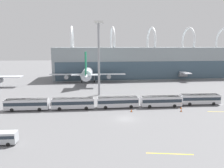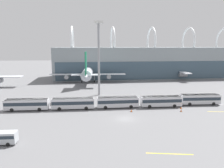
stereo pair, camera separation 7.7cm
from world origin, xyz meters
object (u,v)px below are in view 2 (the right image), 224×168
object	(u,v)px
airliner_at_gate_far	(88,72)
airliner_parked_remote	(179,68)
shuttle_bus_1	(73,103)
traffic_cone_0	(131,111)
service_van_foreground	(0,137)
traffic_cone_1	(181,108)
traffic_cone_2	(181,110)
shuttle_bus_4	(200,99)
shuttle_bus_0	(27,104)
floodlight_mast	(99,48)
shuttle_bus_2	(118,101)
shuttle_bus_3	(161,101)

from	to	relation	value
airliner_at_gate_far	airliner_parked_remote	world-z (taller)	airliner_at_gate_far
airliner_at_gate_far	shuttle_bus_1	world-z (taller)	airliner_at_gate_far
traffic_cone_0	airliner_at_gate_far	bearing A→B (deg)	102.65
service_van_foreground	traffic_cone_1	world-z (taller)	service_van_foreground
shuttle_bus_1	traffic_cone_2	bearing A→B (deg)	-9.60
shuttle_bus_4	traffic_cone_0	distance (m)	22.45
shuttle_bus_1	shuttle_bus_4	xyz separation A→B (m)	(37.41, 0.43, 0.00)
shuttle_bus_0	traffic_cone_0	distance (m)	28.45
shuttle_bus_1	traffic_cone_1	bearing A→B (deg)	-4.46
shuttle_bus_1	traffic_cone_0	world-z (taller)	shuttle_bus_1
airliner_at_gate_far	airliner_parked_remote	xyz separation A→B (m)	(49.91, 9.91, 0.20)
floodlight_mast	airliner_parked_remote	bearing A→B (deg)	39.08
shuttle_bus_0	shuttle_bus_1	xyz separation A→B (m)	(12.47, -0.38, 0.00)
shuttle_bus_0	floodlight_mast	world-z (taller)	floodlight_mast
airliner_at_gate_far	shuttle_bus_0	xyz separation A→B (m)	(-17.02, -44.15, -3.11)
shuttle_bus_0	traffic_cone_1	distance (m)	42.56
shuttle_bus_1	traffic_cone_0	distance (m)	16.22
shuttle_bus_0	traffic_cone_2	bearing A→B (deg)	-6.14
shuttle_bus_4	floodlight_mast	bearing A→B (deg)	153.88
traffic_cone_0	traffic_cone_1	bearing A→B (deg)	4.45
traffic_cone_0	traffic_cone_2	size ratio (longest dim) A/B	1.11
shuttle_bus_0	floodlight_mast	bearing A→B (deg)	41.00
service_van_foreground	traffic_cone_2	bearing A→B (deg)	22.59
shuttle_bus_0	airliner_parked_remote	bearing A→B (deg)	41.34
traffic_cone_1	traffic_cone_0	bearing A→B (deg)	-175.55
shuttle_bus_2	floodlight_mast	distance (m)	22.97
shuttle_bus_4	traffic_cone_0	xyz separation A→B (m)	(-21.87, -4.84, -1.47)
traffic_cone_1	shuttle_bus_2	bearing A→B (deg)	169.44
traffic_cone_1	traffic_cone_2	distance (m)	2.76
shuttle_bus_2	shuttle_bus_1	bearing A→B (deg)	179.67
shuttle_bus_0	shuttle_bus_2	bearing A→B (deg)	1.43
traffic_cone_1	service_van_foreground	bearing A→B (deg)	-157.22
airliner_at_gate_far	floodlight_mast	xyz separation A→B (m)	(3.68, -27.63, 11.82)
shuttle_bus_0	service_van_foreground	bearing A→B (deg)	-85.55
airliner_at_gate_far	traffic_cone_1	xyz separation A→B (m)	(25.36, -47.82, -4.62)
shuttle_bus_0	traffic_cone_0	bearing A→B (deg)	-7.30
airliner_at_gate_far	shuttle_bus_3	size ratio (longest dim) A/B	3.06
shuttle_bus_2	service_van_foreground	size ratio (longest dim) A/B	1.99
shuttle_bus_3	service_van_foreground	bearing A→B (deg)	-149.77
airliner_parked_remote	service_van_foreground	distance (m)	100.25
shuttle_bus_4	service_van_foreground	size ratio (longest dim) A/B	2.01
airliner_parked_remote	traffic_cone_1	bearing A→B (deg)	-109.39
shuttle_bus_3	airliner_parked_remote	bearing A→B (deg)	63.23
traffic_cone_0	traffic_cone_2	distance (m)	13.35
airliner_parked_remote	shuttle_bus_0	world-z (taller)	airliner_parked_remote
shuttle_bus_0	shuttle_bus_3	size ratio (longest dim) A/B	1.00
shuttle_bus_0	shuttle_bus_4	size ratio (longest dim) A/B	1.00
shuttle_bus_2	floodlight_mast	bearing A→B (deg)	103.95
floodlight_mast	traffic_cone_1	bearing A→B (deg)	-42.97
shuttle_bus_3	traffic_cone_0	distance (m)	10.24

